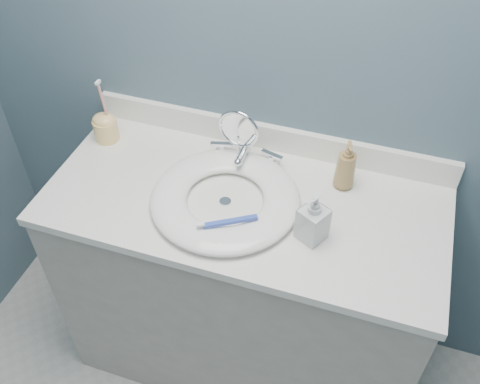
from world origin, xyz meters
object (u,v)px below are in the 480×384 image
at_px(makeup_mirror, 239,135).
at_px(soap_bottle_clear, 313,217).
at_px(soap_bottle_amber, 346,165).
at_px(toothbrush_holder, 105,126).

distance_m(makeup_mirror, soap_bottle_clear, 0.38).
relative_size(soap_bottle_amber, soap_bottle_clear, 1.05).
xyz_separation_m(makeup_mirror, toothbrush_holder, (-0.46, -0.03, -0.06)).
xyz_separation_m(makeup_mirror, soap_bottle_amber, (0.34, -0.00, -0.03)).
bearing_deg(makeup_mirror, soap_bottle_clear, -33.41).
relative_size(makeup_mirror, toothbrush_holder, 0.86).
bearing_deg(soap_bottle_amber, soap_bottle_clear, -115.03).
relative_size(soap_bottle_clear, toothbrush_holder, 0.68).
bearing_deg(soap_bottle_amber, makeup_mirror, 165.34).
distance_m(soap_bottle_clear, toothbrush_holder, 0.79).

